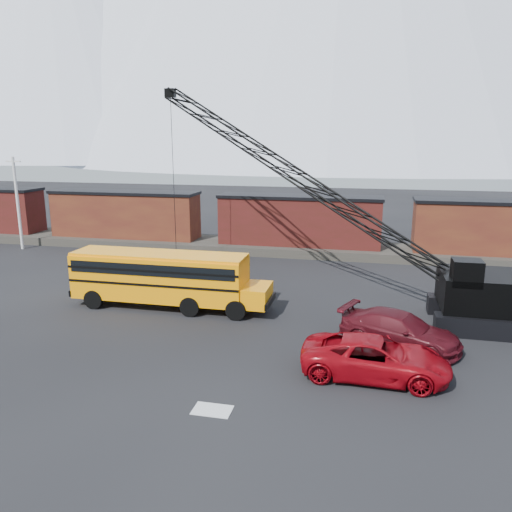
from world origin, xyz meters
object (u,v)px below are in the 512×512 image
at_px(crawler_crane, 293,174).
at_px(maroon_suv, 400,330).
at_px(school_bus, 165,277).
at_px(red_pickup, 375,358).

bearing_deg(crawler_crane, maroon_suv, -50.29).
bearing_deg(crawler_crane, school_bus, -144.03).
relative_size(school_bus, maroon_suv, 2.08).
bearing_deg(red_pickup, school_bus, 63.83).
bearing_deg(maroon_suv, crawler_crane, 62.34).
bearing_deg(school_bus, crawler_crane, 35.97).
height_order(school_bus, red_pickup, school_bus).
bearing_deg(maroon_suv, school_bus, 100.09).
bearing_deg(maroon_suv, red_pickup, -176.02).
relative_size(red_pickup, maroon_suv, 1.06).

